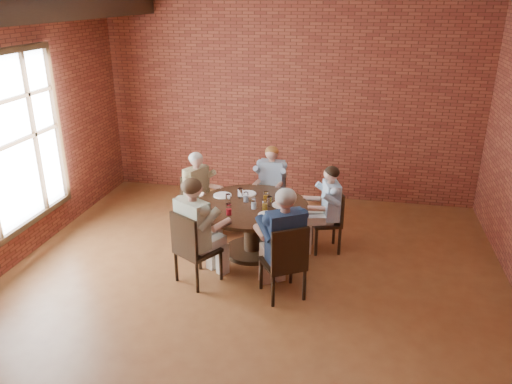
% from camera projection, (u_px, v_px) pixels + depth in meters
% --- Properties ---
extents(floor, '(7.00, 7.00, 0.00)m').
position_uv_depth(floor, '(244.00, 299.00, 6.05)').
color(floor, brown).
rests_on(floor, ground).
extents(wall_back, '(7.00, 0.00, 7.00)m').
position_uv_depth(wall_back, '(289.00, 103.00, 8.61)').
color(wall_back, brown).
rests_on(wall_back, ground).
extents(ceiling_beam, '(0.22, 6.90, 0.26)m').
position_uv_depth(ceiling_beam, '(18.00, 12.00, 5.30)').
color(ceiling_beam, black).
rests_on(ceiling_beam, ceiling).
extents(window, '(0.10, 2.16, 2.36)m').
position_uv_depth(window, '(9.00, 144.00, 6.40)').
color(window, white).
rests_on(window, wall_left).
extents(dining_table, '(1.57, 1.57, 0.75)m').
position_uv_depth(dining_table, '(252.00, 219.00, 6.95)').
color(dining_table, black).
rests_on(dining_table, floor).
extents(chair_a, '(0.49, 0.49, 0.90)m').
position_uv_depth(chair_a, '(332.00, 218.00, 7.06)').
color(chair_a, black).
rests_on(chair_a, floor).
extents(diner_a, '(0.71, 0.64, 1.26)m').
position_uv_depth(diner_a, '(327.00, 209.00, 7.00)').
color(diner_a, teal).
rests_on(diner_a, floor).
extents(chair_b, '(0.43, 0.43, 0.90)m').
position_uv_depth(chair_b, '(272.00, 193.00, 7.96)').
color(chair_b, black).
rests_on(chair_b, floor).
extents(diner_b, '(0.54, 0.64, 1.27)m').
position_uv_depth(diner_b, '(271.00, 186.00, 7.84)').
color(diner_b, '#8190A4').
rests_on(diner_b, floor).
extents(chair_c, '(0.54, 0.54, 0.90)m').
position_uv_depth(chair_c, '(196.00, 201.00, 7.65)').
color(chair_c, black).
rests_on(chair_c, floor).
extents(diner_c, '(0.77, 0.72, 1.27)m').
position_uv_depth(diner_c, '(199.00, 193.00, 7.55)').
color(diner_c, brown).
rests_on(diner_c, floor).
extents(chair_d, '(0.63, 0.63, 0.98)m').
position_uv_depth(chair_d, '(192.00, 247.00, 6.20)').
color(chair_d, black).
rests_on(chair_d, floor).
extents(diner_d, '(0.85, 0.90, 1.41)m').
position_uv_depth(diner_d, '(197.00, 231.00, 6.20)').
color(diner_d, tan).
rests_on(diner_d, floor).
extents(chair_e, '(0.64, 0.64, 0.98)m').
position_uv_depth(chair_e, '(286.00, 260.00, 5.88)').
color(chair_e, black).
rests_on(chair_e, floor).
extents(diner_e, '(0.86, 0.90, 1.41)m').
position_uv_depth(diner_e, '(283.00, 243.00, 5.90)').
color(diner_e, '#182845').
rests_on(diner_e, floor).
extents(plate_a, '(0.26, 0.26, 0.01)m').
position_uv_depth(plate_a, '(282.00, 205.00, 6.83)').
color(plate_a, white).
rests_on(plate_a, dining_table).
extents(plate_b, '(0.26, 0.26, 0.01)m').
position_uv_depth(plate_b, '(247.00, 194.00, 7.21)').
color(plate_b, white).
rests_on(plate_b, dining_table).
extents(plate_c, '(0.26, 0.26, 0.01)m').
position_uv_depth(plate_c, '(222.00, 195.00, 7.16)').
color(plate_c, white).
rests_on(plate_c, dining_table).
extents(plate_d, '(0.26, 0.26, 0.01)m').
position_uv_depth(plate_d, '(268.00, 215.00, 6.52)').
color(plate_d, white).
rests_on(plate_d, dining_table).
extents(glass_a, '(0.07, 0.07, 0.14)m').
position_uv_depth(glass_a, '(269.00, 201.00, 6.79)').
color(glass_a, white).
rests_on(glass_a, dining_table).
extents(glass_b, '(0.07, 0.07, 0.14)m').
position_uv_depth(glass_b, '(266.00, 197.00, 6.95)').
color(glass_b, white).
rests_on(glass_b, dining_table).
extents(glass_c, '(0.07, 0.07, 0.14)m').
position_uv_depth(glass_c, '(240.00, 193.00, 7.07)').
color(glass_c, white).
rests_on(glass_c, dining_table).
extents(glass_d, '(0.07, 0.07, 0.14)m').
position_uv_depth(glass_d, '(246.00, 197.00, 6.94)').
color(glass_d, white).
rests_on(glass_d, dining_table).
extents(glass_e, '(0.07, 0.07, 0.14)m').
position_uv_depth(glass_e, '(228.00, 199.00, 6.87)').
color(glass_e, white).
rests_on(glass_e, dining_table).
extents(glass_f, '(0.07, 0.07, 0.14)m').
position_uv_depth(glass_f, '(229.00, 210.00, 6.52)').
color(glass_f, white).
rests_on(glass_f, dining_table).
extents(glass_g, '(0.07, 0.07, 0.14)m').
position_uv_depth(glass_g, '(254.00, 204.00, 6.71)').
color(glass_g, white).
rests_on(glass_g, dining_table).
extents(glass_h, '(0.07, 0.07, 0.14)m').
position_uv_depth(glass_h, '(265.00, 205.00, 6.67)').
color(glass_h, white).
rests_on(glass_h, dining_table).
extents(smartphone, '(0.11, 0.16, 0.01)m').
position_uv_depth(smartphone, '(277.00, 216.00, 6.50)').
color(smartphone, black).
rests_on(smartphone, dining_table).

